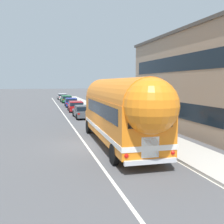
{
  "coord_description": "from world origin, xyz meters",
  "views": [
    {
      "loc": [
        -2.62,
        -15.74,
        3.88
      ],
      "look_at": [
        1.96,
        1.19,
        1.9
      ],
      "focal_mm": 42.24,
      "sensor_mm": 36.0,
      "label": 1
    }
  ],
  "objects_px": {
    "car_third": "(71,102)",
    "car_fifth": "(62,96)",
    "painted_bus": "(121,109)",
    "car_lead": "(83,111)",
    "car_fourth": "(66,98)",
    "car_second": "(76,106)"
  },
  "relations": [
    {
      "from": "painted_bus",
      "to": "car_lead",
      "type": "bearing_deg",
      "value": 90.42
    },
    {
      "from": "car_second",
      "to": "car_fourth",
      "type": "distance_m",
      "value": 16.05
    },
    {
      "from": "car_second",
      "to": "car_fifth",
      "type": "relative_size",
      "value": 0.99
    },
    {
      "from": "car_fourth",
      "to": "car_fifth",
      "type": "bearing_deg",
      "value": 90.23
    },
    {
      "from": "car_lead",
      "to": "car_third",
      "type": "distance_m",
      "value": 14.01
    },
    {
      "from": "painted_bus",
      "to": "car_lead",
      "type": "relative_size",
      "value": 2.91
    },
    {
      "from": "car_second",
      "to": "car_lead",
      "type": "bearing_deg",
      "value": -90.55
    },
    {
      "from": "car_lead",
      "to": "car_fifth",
      "type": "distance_m",
      "value": 31.6
    },
    {
      "from": "painted_bus",
      "to": "car_third",
      "type": "distance_m",
      "value": 27.9
    },
    {
      "from": "painted_bus",
      "to": "car_lead",
      "type": "distance_m",
      "value": 13.94
    },
    {
      "from": "painted_bus",
      "to": "car_second",
      "type": "xyz_separation_m",
      "value": [
        -0.04,
        20.5,
        -1.52
      ]
    },
    {
      "from": "car_third",
      "to": "car_fifth",
      "type": "relative_size",
      "value": 1.04
    },
    {
      "from": "car_second",
      "to": "car_fifth",
      "type": "height_order",
      "value": "same"
    },
    {
      "from": "car_lead",
      "to": "car_second",
      "type": "bearing_deg",
      "value": 89.45
    },
    {
      "from": "car_third",
      "to": "car_fourth",
      "type": "distance_m",
      "value": 8.69
    },
    {
      "from": "car_fourth",
      "to": "car_fifth",
      "type": "distance_m",
      "value": 8.91
    },
    {
      "from": "car_third",
      "to": "car_fifth",
      "type": "bearing_deg",
      "value": 90.12
    },
    {
      "from": "car_lead",
      "to": "car_fifth",
      "type": "bearing_deg",
      "value": 89.56
    },
    {
      "from": "car_third",
      "to": "car_second",
      "type": "bearing_deg",
      "value": -91.69
    },
    {
      "from": "car_second",
      "to": "car_third",
      "type": "xyz_separation_m",
      "value": [
        0.22,
        7.36,
        -0.04
      ]
    },
    {
      "from": "car_third",
      "to": "car_fifth",
      "type": "distance_m",
      "value": 17.59
    },
    {
      "from": "car_second",
      "to": "car_fifth",
      "type": "distance_m",
      "value": 24.96
    }
  ]
}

